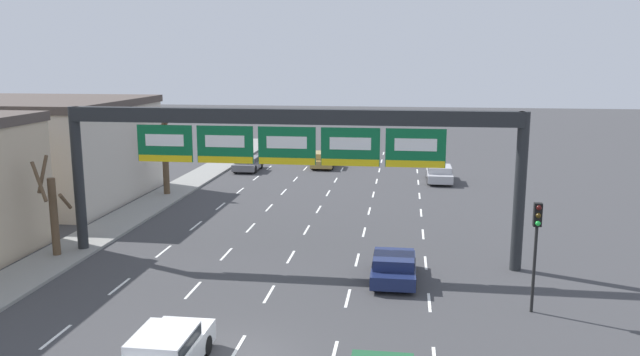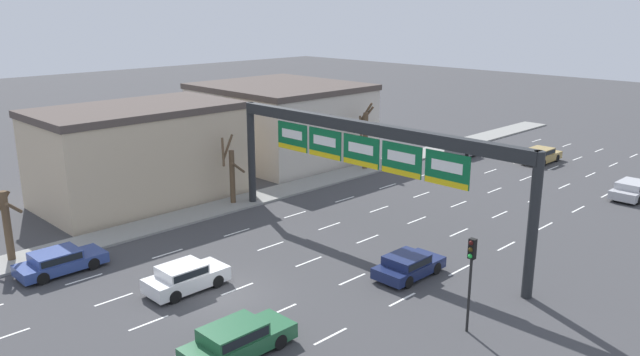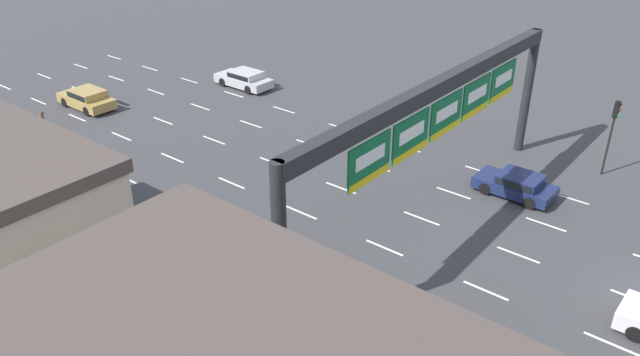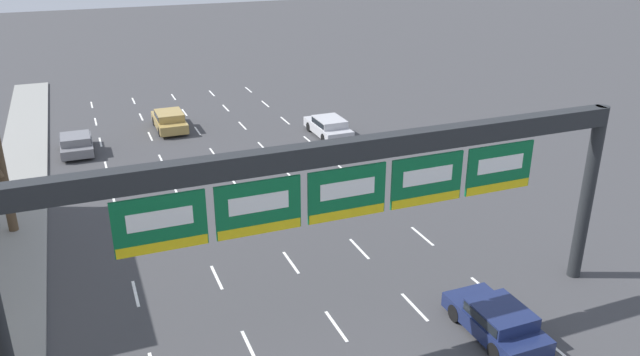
% 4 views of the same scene
% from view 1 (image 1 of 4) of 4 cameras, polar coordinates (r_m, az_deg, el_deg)
% --- Properties ---
extents(lane_dashes, '(13.32, 67.00, 0.01)m').
position_cam_1_polar(lane_dashes, '(33.50, -1.90, -5.91)').
color(lane_dashes, white).
rests_on(lane_dashes, ground_plane).
extents(sign_gantry, '(21.93, 0.70, 7.36)m').
position_cam_1_polar(sign_gantry, '(29.40, -2.95, 3.53)').
color(sign_gantry, '#232628').
rests_on(sign_gantry, ground_plane).
extents(building_far, '(13.70, 12.57, 6.97)m').
position_cam_1_polar(building_far, '(47.28, -24.60, 2.37)').
color(building_far, beige).
rests_on(building_far, ground_plane).
extents(car_silver, '(1.97, 4.60, 1.32)m').
position_cam_1_polar(car_silver, '(50.47, 10.86, 0.45)').
color(car_silver, '#B7B7BC').
rests_on(car_silver, ground_plane).
extents(car_navy, '(1.95, 4.06, 1.24)m').
position_cam_1_polar(car_navy, '(27.96, 6.76, -7.98)').
color(car_navy, '#19234C').
rests_on(car_navy, ground_plane).
extents(car_white, '(1.90, 4.15, 1.40)m').
position_cam_1_polar(car_white, '(20.67, -13.89, -15.05)').
color(car_white, silver).
rests_on(car_white, ground_plane).
extents(car_grey, '(1.98, 3.94, 1.25)m').
position_cam_1_polar(car_grey, '(54.86, -6.62, 1.37)').
color(car_grey, slate).
rests_on(car_grey, ground_plane).
extents(car_gold, '(1.99, 4.52, 1.36)m').
position_cam_1_polar(car_gold, '(56.31, 0.37, 1.74)').
color(car_gold, '#A88947').
rests_on(car_gold, ground_plane).
extents(traffic_light_near_gantry, '(0.30, 0.35, 4.34)m').
position_cam_1_polar(traffic_light_near_gantry, '(25.08, 19.18, -4.92)').
color(traffic_light_near_gantry, black).
rests_on(traffic_light_near_gantry, ground_plane).
extents(tree_bare_closest, '(1.70, 1.68, 4.92)m').
position_cam_1_polar(tree_bare_closest, '(33.05, -23.26, -2.67)').
color(tree_bare_closest, brown).
rests_on(tree_bare_closest, sidewalk_left).
extents(tree_bare_second, '(1.16, 1.63, 5.70)m').
position_cam_1_polar(tree_bare_second, '(45.54, -14.02, 2.07)').
color(tree_bare_second, brown).
rests_on(tree_bare_second, sidewalk_left).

